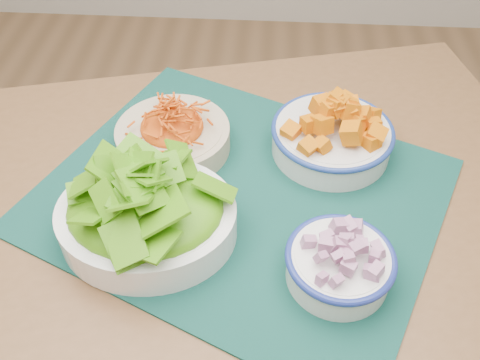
# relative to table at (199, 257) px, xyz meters

# --- Properties ---
(table) EXTENTS (1.35, 1.07, 0.75)m
(table) POSITION_rel_table_xyz_m (0.00, 0.00, 0.00)
(table) COLOR brown
(table) RESTS_ON ground
(placemat) EXTENTS (0.74, 0.68, 0.00)m
(placemat) POSITION_rel_table_xyz_m (0.06, 0.05, 0.10)
(placemat) COLOR black
(placemat) RESTS_ON table
(carrot_bowl) EXTENTS (0.24, 0.24, 0.08)m
(carrot_bowl) POSITION_rel_table_xyz_m (-0.05, 0.15, 0.14)
(carrot_bowl) COLOR #BEAE8D
(carrot_bowl) RESTS_ON placemat
(squash_bowl) EXTENTS (0.26, 0.26, 0.10)m
(squash_bowl) POSITION_rel_table_xyz_m (0.21, 0.16, 0.15)
(squash_bowl) COLOR silver
(squash_bowl) RESTS_ON placemat
(lettuce_bowl) EXTENTS (0.26, 0.22, 0.12)m
(lettuce_bowl) POSITION_rel_table_xyz_m (-0.06, -0.04, 0.16)
(lettuce_bowl) COLOR white
(lettuce_bowl) RESTS_ON placemat
(onion_bowl) EXTENTS (0.18, 0.18, 0.08)m
(onion_bowl) POSITION_rel_table_xyz_m (0.21, -0.10, 0.14)
(onion_bowl) COLOR white
(onion_bowl) RESTS_ON placemat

